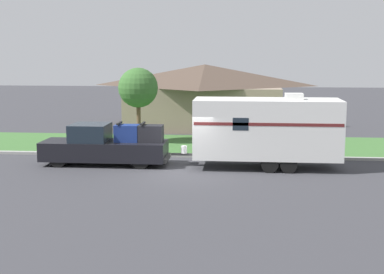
# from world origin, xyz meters

# --- Properties ---
(ground_plane) EXTENTS (120.00, 120.00, 0.00)m
(ground_plane) POSITION_xyz_m (0.00, 0.00, 0.00)
(ground_plane) COLOR #38383D
(curb_strip) EXTENTS (80.00, 0.30, 0.14)m
(curb_strip) POSITION_xyz_m (0.00, 3.75, 0.07)
(curb_strip) COLOR #999993
(curb_strip) RESTS_ON ground_plane
(lawn_strip) EXTENTS (80.00, 7.00, 0.03)m
(lawn_strip) POSITION_xyz_m (0.00, 7.40, 0.01)
(lawn_strip) COLOR #3D6B33
(lawn_strip) RESTS_ON ground_plane
(house_across_street) EXTENTS (11.36, 8.09, 4.47)m
(house_across_street) POSITION_xyz_m (-0.17, 15.16, 2.31)
(house_across_street) COLOR gray
(house_across_street) RESTS_ON ground_plane
(pickup_truck) EXTENTS (6.07, 1.91, 2.06)m
(pickup_truck) POSITION_xyz_m (-3.98, 1.57, 0.90)
(pickup_truck) COLOR black
(pickup_truck) RESTS_ON ground_plane
(travel_trailer) EXTENTS (7.82, 2.39, 3.49)m
(travel_trailer) POSITION_xyz_m (3.66, 1.56, 1.85)
(travel_trailer) COLOR black
(travel_trailer) RESTS_ON ground_plane
(mailbox) EXTENTS (0.48, 0.20, 1.40)m
(mailbox) POSITION_xyz_m (3.07, 4.45, 1.07)
(mailbox) COLOR brown
(mailbox) RESTS_ON ground_plane
(tree_in_yard) EXTENTS (2.33, 2.33, 4.45)m
(tree_in_yard) POSITION_xyz_m (-3.57, 7.81, 3.26)
(tree_in_yard) COLOR brown
(tree_in_yard) RESTS_ON ground_plane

